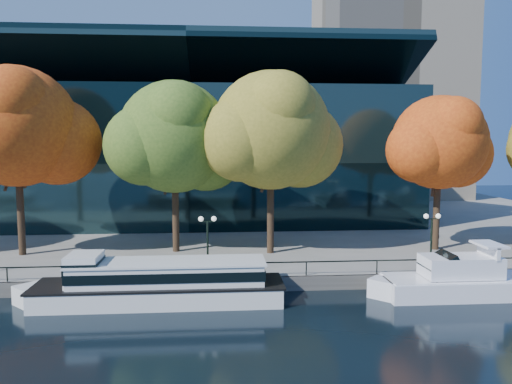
{
  "coord_description": "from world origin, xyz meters",
  "views": [
    {
      "loc": [
        -1.09,
        -30.12,
        10.3
      ],
      "look_at": [
        1.88,
        8.0,
        6.35
      ],
      "focal_mm": 35.0,
      "sensor_mm": 36.0,
      "label": 1
    }
  ],
  "objects": [
    {
      "name": "ground",
      "position": [
        0.0,
        0.0,
        0.0
      ],
      "size": [
        160.0,
        160.0,
        0.0
      ],
      "primitive_type": "plane",
      "color": "black",
      "rests_on": "ground"
    },
    {
      "name": "promenade",
      "position": [
        0.0,
        36.38,
        0.5
      ],
      "size": [
        90.0,
        67.08,
        1.0
      ],
      "color": "slate",
      "rests_on": "ground"
    },
    {
      "name": "railing",
      "position": [
        0.0,
        3.25,
        1.94
      ],
      "size": [
        88.2,
        0.08,
        0.99
      ],
      "color": "black",
      "rests_on": "promenade"
    },
    {
      "name": "convention_building",
      "position": [
        -4.0,
        31.79,
        8.51
      ],
      "size": [
        50.0,
        24.57,
        21.43
      ],
      "color": "black",
      "rests_on": "ground"
    },
    {
      "name": "office_tower",
      "position": [
        28.0,
        55.0,
        33.02
      ],
      "size": [
        22.5,
        22.5,
        65.9
      ],
      "color": "gray",
      "rests_on": "ground"
    },
    {
      "name": "tour_boat",
      "position": [
        -5.2,
        1.16,
        1.38
      ],
      "size": [
        17.12,
        3.82,
        3.25
      ],
      "color": "silver",
      "rests_on": "ground"
    },
    {
      "name": "cruiser_near",
      "position": [
        14.92,
        0.9,
        1.11
      ],
      "size": [
        12.28,
        3.16,
        3.56
      ],
      "color": "white",
      "rests_on": "ground"
    },
    {
      "name": "tree_1",
      "position": [
        -16.84,
        11.23,
        11.21
      ],
      "size": [
        12.06,
        9.89,
        15.24
      ],
      "color": "black",
      "rests_on": "promenade"
    },
    {
      "name": "tree_2",
      "position": [
        -4.4,
        11.54,
        10.4
      ],
      "size": [
        11.58,
        9.49,
        14.23
      ],
      "color": "black",
      "rests_on": "promenade"
    },
    {
      "name": "tree_3",
      "position": [
        3.47,
        10.36,
        10.9
      ],
      "size": [
        12.05,
        9.88,
        14.93
      ],
      "color": "black",
      "rests_on": "promenade"
    },
    {
      "name": "tree_4",
      "position": [
        17.71,
        10.62,
        9.96
      ],
      "size": [
        9.86,
        8.08,
        13.08
      ],
      "color": "black",
      "rests_on": "promenade"
    },
    {
      "name": "lamp_1",
      "position": [
        -1.8,
        4.5,
        3.98
      ],
      "size": [
        1.26,
        0.36,
        4.03
      ],
      "color": "black",
      "rests_on": "promenade"
    },
    {
      "name": "lamp_2",
      "position": [
        14.42,
        4.5,
        3.98
      ],
      "size": [
        1.26,
        0.36,
        4.03
      ],
      "color": "black",
      "rests_on": "promenade"
    }
  ]
}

